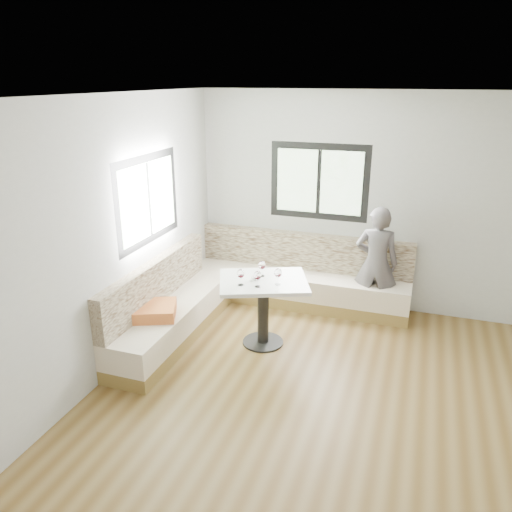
{
  "coord_description": "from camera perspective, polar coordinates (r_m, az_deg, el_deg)",
  "views": [
    {
      "loc": [
        0.41,
        -3.85,
        2.94
      ],
      "look_at": [
        -1.31,
        1.15,
        1.03
      ],
      "focal_mm": 35.0,
      "sensor_mm": 36.0,
      "label": 1
    }
  ],
  "objects": [
    {
      "name": "person",
      "position": [
        6.44,
        13.57,
        -0.79
      ],
      "size": [
        0.54,
        0.36,
        1.46
      ],
      "primitive_type": "imported",
      "rotation": [
        0.0,
        0.0,
        3.16
      ],
      "color": "#514C4F",
      "rests_on": "ground"
    },
    {
      "name": "room",
      "position": [
        4.24,
        11.05,
        -1.67
      ],
      "size": [
        5.01,
        5.01,
        2.81
      ],
      "color": "brown",
      "rests_on": "ground"
    },
    {
      "name": "wine_glass_c",
      "position": [
        5.43,
        2.53,
        -2.0
      ],
      "size": [
        0.08,
        0.08,
        0.18
      ],
      "color": "white",
      "rests_on": "table"
    },
    {
      "name": "wine_glass_a",
      "position": [
        5.4,
        -1.77,
        -2.09
      ],
      "size": [
        0.08,
        0.08,
        0.18
      ],
      "color": "white",
      "rests_on": "table"
    },
    {
      "name": "banquette",
      "position": [
        6.38,
        -1.07,
        -4.29
      ],
      "size": [
        2.94,
        2.8,
        0.95
      ],
      "color": "olive",
      "rests_on": "ground"
    },
    {
      "name": "table",
      "position": [
        5.66,
        0.83,
        -4.62
      ],
      "size": [
        1.18,
        1.06,
        0.8
      ],
      "rotation": [
        0.0,
        0.0,
        0.39
      ],
      "color": "black",
      "rests_on": "ground"
    },
    {
      "name": "olive_ramekin",
      "position": [
        5.58,
        -0.1,
        -2.54
      ],
      "size": [
        0.09,
        0.09,
        0.04
      ],
      "color": "white",
      "rests_on": "table"
    },
    {
      "name": "wine_glass_d",
      "position": [
        5.64,
        0.68,
        -1.11
      ],
      "size": [
        0.08,
        0.08,
        0.18
      ],
      "color": "white",
      "rests_on": "table"
    },
    {
      "name": "wine_glass_b",
      "position": [
        5.35,
        0.18,
        -2.29
      ],
      "size": [
        0.08,
        0.08,
        0.18
      ],
      "color": "white",
      "rests_on": "table"
    }
  ]
}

